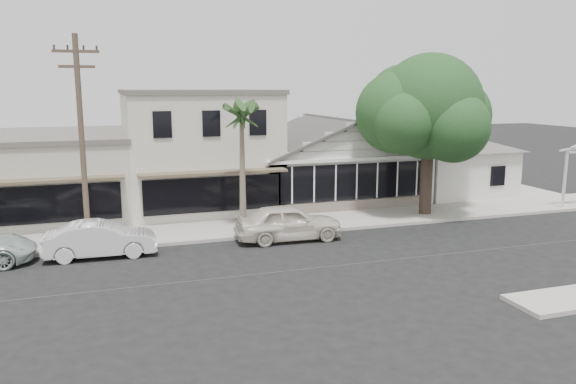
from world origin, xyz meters
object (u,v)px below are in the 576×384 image
object	(u,v)px
utility_pole	(82,139)
car_1	(100,239)
shade_tree	(426,110)
car_0	(288,222)

from	to	relation	value
utility_pole	car_1	world-z (taller)	utility_pole
utility_pole	shade_tree	bearing A→B (deg)	5.14
car_0	car_1	bearing A→B (deg)	92.58
utility_pole	car_0	bearing A→B (deg)	-6.62
utility_pole	car_1	distance (m)	4.20
utility_pole	car_0	size ratio (longest dim) A/B	1.85
shade_tree	utility_pole	bearing A→B (deg)	-174.86
car_0	car_1	size ratio (longest dim) A/B	1.08
shade_tree	car_0	bearing A→B (deg)	-163.30
utility_pole	shade_tree	world-z (taller)	utility_pole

